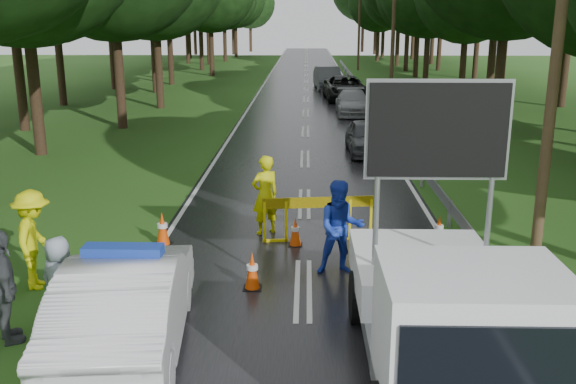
{
  "coord_description": "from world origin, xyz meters",
  "views": [
    {
      "loc": [
        0.04,
        -11.67,
        5.19
      ],
      "look_at": [
        -0.37,
        2.53,
        1.3
      ],
      "focal_mm": 40.0,
      "sensor_mm": 36.0,
      "label": 1
    }
  ],
  "objects_px": {
    "officer": "(265,195)",
    "civilian": "(341,228)",
    "queue_car_third": "(345,88)",
    "police_sedan": "(127,304)",
    "queue_car_fourth": "(328,78)",
    "work_truck": "(447,314)",
    "barrier": "(318,208)",
    "queue_car_second": "(353,103)",
    "queue_car_first": "(367,137)"
  },
  "relations": [
    {
      "from": "civilian",
      "to": "queue_car_first",
      "type": "distance_m",
      "value": 12.35
    },
    {
      "from": "police_sedan",
      "to": "queue_car_fourth",
      "type": "relative_size",
      "value": 1.03
    },
    {
      "from": "queue_car_first",
      "to": "officer",
      "type": "bearing_deg",
      "value": -110.52
    },
    {
      "from": "barrier",
      "to": "officer",
      "type": "height_order",
      "value": "officer"
    },
    {
      "from": "officer",
      "to": "queue_car_second",
      "type": "relative_size",
      "value": 0.44
    },
    {
      "from": "queue_car_first",
      "to": "queue_car_second",
      "type": "relative_size",
      "value": 0.86
    },
    {
      "from": "barrier",
      "to": "queue_car_first",
      "type": "height_order",
      "value": "queue_car_first"
    },
    {
      "from": "queue_car_second",
      "to": "queue_car_third",
      "type": "distance_m",
      "value": 6.25
    },
    {
      "from": "work_truck",
      "to": "civilian",
      "type": "height_order",
      "value": "work_truck"
    },
    {
      "from": "barrier",
      "to": "queue_car_third",
      "type": "bearing_deg",
      "value": 78.1
    },
    {
      "from": "work_truck",
      "to": "civilian",
      "type": "relative_size",
      "value": 2.68
    },
    {
      "from": "police_sedan",
      "to": "officer",
      "type": "height_order",
      "value": "officer"
    },
    {
      "from": "barrier",
      "to": "queue_car_second",
      "type": "height_order",
      "value": "queue_car_second"
    },
    {
      "from": "officer",
      "to": "police_sedan",
      "type": "bearing_deg",
      "value": 40.9
    },
    {
      "from": "barrier",
      "to": "queue_car_fourth",
      "type": "height_order",
      "value": "queue_car_fourth"
    },
    {
      "from": "officer",
      "to": "queue_car_first",
      "type": "relative_size",
      "value": 0.51
    },
    {
      "from": "civilian",
      "to": "queue_car_fourth",
      "type": "xyz_separation_m",
      "value": [
        0.84,
        35.46,
        -0.18
      ]
    },
    {
      "from": "civilian",
      "to": "queue_car_fourth",
      "type": "distance_m",
      "value": 35.47
    },
    {
      "from": "police_sedan",
      "to": "queue_car_fourth",
      "type": "xyz_separation_m",
      "value": [
        4.37,
        38.79,
        -0.0
      ]
    },
    {
      "from": "police_sedan",
      "to": "officer",
      "type": "relative_size",
      "value": 2.57
    },
    {
      "from": "queue_car_third",
      "to": "officer",
      "type": "bearing_deg",
      "value": -100.9
    },
    {
      "from": "officer",
      "to": "queue_car_third",
      "type": "relative_size",
      "value": 0.36
    },
    {
      "from": "police_sedan",
      "to": "barrier",
      "type": "distance_m",
      "value": 6.15
    },
    {
      "from": "work_truck",
      "to": "queue_car_fourth",
      "type": "relative_size",
      "value": 1.08
    },
    {
      "from": "officer",
      "to": "barrier",
      "type": "bearing_deg",
      "value": 126.73
    },
    {
      "from": "work_truck",
      "to": "queue_car_first",
      "type": "xyz_separation_m",
      "value": [
        0.39,
        16.46,
        -0.49
      ]
    },
    {
      "from": "officer",
      "to": "civilian",
      "type": "height_order",
      "value": "civilian"
    },
    {
      "from": "barrier",
      "to": "civilian",
      "type": "relative_size",
      "value": 1.32
    },
    {
      "from": "police_sedan",
      "to": "queue_car_third",
      "type": "height_order",
      "value": "police_sedan"
    },
    {
      "from": "civilian",
      "to": "queue_car_second",
      "type": "distance_m",
      "value": 22.74
    },
    {
      "from": "work_truck",
      "to": "barrier",
      "type": "relative_size",
      "value": 2.03
    },
    {
      "from": "barrier",
      "to": "queue_car_third",
      "type": "distance_m",
      "value": 27.03
    },
    {
      "from": "queue_car_second",
      "to": "queue_car_fourth",
      "type": "xyz_separation_m",
      "value": [
        -1.0,
        12.79,
        0.16
      ]
    },
    {
      "from": "police_sedan",
      "to": "queue_car_fourth",
      "type": "distance_m",
      "value": 39.04
    },
    {
      "from": "queue_car_first",
      "to": "queue_car_second",
      "type": "distance_m",
      "value": 10.44
    },
    {
      "from": "queue_car_second",
      "to": "queue_car_third",
      "type": "bearing_deg",
      "value": 90.55
    },
    {
      "from": "queue_car_second",
      "to": "queue_car_fourth",
      "type": "distance_m",
      "value": 12.83
    },
    {
      "from": "work_truck",
      "to": "queue_car_fourth",
      "type": "distance_m",
      "value": 39.69
    },
    {
      "from": "officer",
      "to": "queue_car_fourth",
      "type": "xyz_separation_m",
      "value": [
        2.55,
        32.97,
        -0.17
      ]
    },
    {
      "from": "queue_car_fourth",
      "to": "barrier",
      "type": "bearing_deg",
      "value": -97.11
    },
    {
      "from": "queue_car_fourth",
      "to": "queue_car_third",
      "type": "bearing_deg",
      "value": -86.82
    },
    {
      "from": "civilian",
      "to": "queue_car_third",
      "type": "height_order",
      "value": "civilian"
    },
    {
      "from": "barrier",
      "to": "officer",
      "type": "bearing_deg",
      "value": 151.23
    },
    {
      "from": "queue_car_first",
      "to": "work_truck",
      "type": "bearing_deg",
      "value": -92.74
    },
    {
      "from": "barrier",
      "to": "officer",
      "type": "distance_m",
      "value": 1.39
    },
    {
      "from": "civilian",
      "to": "queue_car_second",
      "type": "relative_size",
      "value": 0.44
    },
    {
      "from": "police_sedan",
      "to": "queue_car_first",
      "type": "relative_size",
      "value": 1.32
    },
    {
      "from": "officer",
      "to": "queue_car_fourth",
      "type": "height_order",
      "value": "officer"
    },
    {
      "from": "officer",
      "to": "queue_car_fourth",
      "type": "distance_m",
      "value": 33.07
    },
    {
      "from": "queue_car_first",
      "to": "queue_car_second",
      "type": "xyz_separation_m",
      "value": [
        0.17,
        10.44,
        -0.0
      ]
    }
  ]
}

